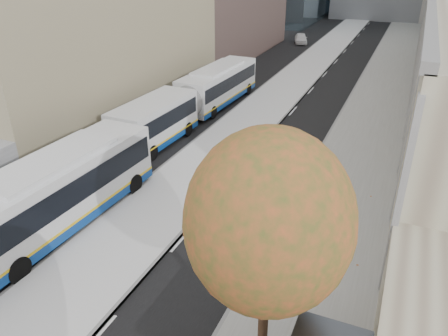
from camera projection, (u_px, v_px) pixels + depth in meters
The scene contains 5 objects.
bus_platform at pixel (261, 110), 33.61m from camera, with size 4.25×150.00×0.15m, color silver.
sidewalk at pixel (369, 126), 30.81m from camera, with size 4.75×150.00×0.08m, color gray.
tree_c at pixel (269, 222), 10.59m from camera, with size 4.20×4.20×7.28m.
bus_far at pixel (195, 98), 31.48m from camera, with size 3.22×17.21×2.85m.
distant_car at pixel (301, 38), 57.55m from camera, with size 1.54×3.83×1.31m, color white.
Camera 1 is at (6.10, 4.43, 11.19)m, focal length 35.00 mm.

